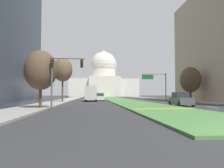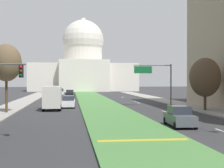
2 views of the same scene
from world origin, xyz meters
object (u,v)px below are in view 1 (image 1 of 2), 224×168
traffic_light_near_left (61,71)px  overhead_guide_sign (157,81)px  street_tree_left_near (41,70)px  sedan_lead_stopped (181,100)px  street_tree_right_mid (190,80)px  box_truck_delivery (91,93)px  sedan_midblock (100,97)px  sedan_far_horizon (98,96)px  sedan_distant (90,96)px  sedan_very_far (91,96)px  street_tree_left_mid (63,70)px  capitol_building (104,80)px

traffic_light_near_left → overhead_guide_sign: (18.46, 27.82, 0.87)m
street_tree_left_near → sedan_lead_stopped: 17.59m
street_tree_right_mid → box_truck_delivery: size_ratio=1.08×
sedan_midblock → sedan_far_horizon: 28.09m
sedan_midblock → sedan_distant: 16.13m
street_tree_left_near → sedan_lead_stopped: bearing=13.7°
street_tree_right_mid → sedan_far_horizon: (-17.43, 35.75, -3.53)m
sedan_lead_stopped → sedan_very_far: sedan_very_far is taller
sedan_far_horizon → box_truck_delivery: 31.71m
overhead_guide_sign → street_tree_left_mid: bearing=-156.3°
overhead_guide_sign → street_tree_right_mid: bearing=-66.0°
street_tree_left_mid → sedan_very_far: bearing=84.0°
capitol_building → street_tree_left_near: capitol_building is taller
traffic_light_near_left → sedan_far_horizon: traffic_light_near_left is taller
street_tree_left_near → traffic_light_near_left: bearing=-32.1°
sedan_lead_stopped → capitol_building: bearing=92.8°
traffic_light_near_left → street_tree_left_near: bearing=147.9°
traffic_light_near_left → sedan_distant: 42.54m
street_tree_right_mid → box_truck_delivery: bearing=168.2°
capitol_building → street_tree_left_near: bearing=-96.9°
sedan_distant → sedan_very_far: bearing=89.8°
box_truck_delivery → overhead_guide_sign: bearing=17.4°
sedan_very_far → sedan_distant: bearing=-90.2°
traffic_light_near_left → sedan_very_far: traffic_light_near_left is taller
sedan_very_far → street_tree_left_near: bearing=-94.2°
sedan_midblock → overhead_guide_sign: bearing=5.8°
sedan_distant → overhead_guide_sign: bearing=-42.1°
capitol_building → overhead_guide_sign: size_ratio=6.00×
traffic_light_near_left → sedan_lead_stopped: 15.85m
sedan_far_horizon → box_truck_delivery: bearing=-94.1°
capitol_building → sedan_very_far: (-7.38, -36.57, -8.85)m
traffic_light_near_left → street_tree_right_mid: size_ratio=0.75×
capitol_building → street_tree_right_mid: bearing=-81.3°
overhead_guide_sign → street_tree_left_mid: 22.83m
sedan_very_far → box_truck_delivery: 42.33m
street_tree_left_near → box_truck_delivery: 22.21m
traffic_light_near_left → sedan_very_far: 65.34m
capitol_building → box_truck_delivery: 79.61m
street_tree_right_mid → sedan_lead_stopped: size_ratio=1.58×
street_tree_right_mid → sedan_lead_stopped: (-7.91, -13.28, -3.53)m
street_tree_right_mid → box_truck_delivery: 20.28m
capitol_building → box_truck_delivery: size_ratio=6.09×
sedan_distant → sedan_far_horizon: bearing=77.6°
sedan_far_horizon → sedan_lead_stopped: bearing=-79.0°
street_tree_left_near → sedan_very_far: (4.70, 63.83, -3.18)m
street_tree_left_near → street_tree_left_mid: (-0.18, 17.27, 2.05)m
traffic_light_near_left → sedan_far_horizon: 54.85m
traffic_light_near_left → overhead_guide_sign: bearing=56.4°
overhead_guide_sign → sedan_far_horizon: bearing=116.6°
capitol_building → sedan_far_horizon: (-4.79, -47.27, -8.86)m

